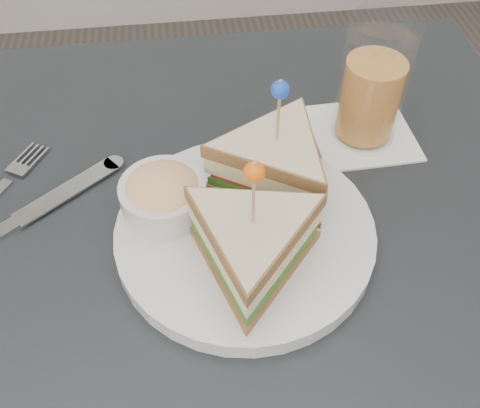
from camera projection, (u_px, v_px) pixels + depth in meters
name	position (u px, v px, depth m)	size (l,w,h in m)	color
table	(232.00, 283.00, 0.61)	(0.80, 0.80, 0.75)	black
plate_meal	(250.00, 207.00, 0.53)	(0.34, 0.34, 0.16)	silver
cutlery_knife	(25.00, 217.00, 0.57)	(0.20, 0.16, 0.01)	silver
drink_set	(372.00, 88.00, 0.62)	(0.13, 0.13, 0.16)	white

